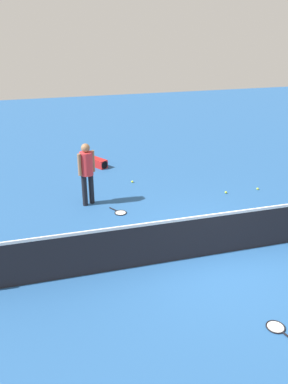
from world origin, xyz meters
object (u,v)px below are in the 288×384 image
tennis_ball_near_player (132,182)px  equipment_bag (98,163)px  tennis_racket_far_player (277,328)px  player_near_side (87,169)px  tennis_ball_midcourt (151,232)px  tennis_ball_stray_left (184,243)px  tennis_ball_by_net (226,192)px  tennis_racket_near_player (120,212)px  tennis_ball_baseline (258,189)px

tennis_ball_near_player → equipment_bag: equipment_bag is taller
tennis_racket_far_player → tennis_ball_near_player: 6.76m
player_near_side → tennis_ball_midcourt: size_ratio=25.76×
tennis_ball_stray_left → tennis_ball_midcourt: bearing=-49.8°
tennis_ball_by_net → equipment_bag: equipment_bag is taller
tennis_racket_near_player → equipment_bag: size_ratio=0.71×
tennis_ball_near_player → tennis_ball_by_net: (-2.40, 1.54, 0.00)m
tennis_ball_stray_left → tennis_ball_by_net: bearing=-133.3°
player_near_side → tennis_racket_near_player: (-0.69, 0.76, -1.00)m
tennis_ball_baseline → tennis_ball_stray_left: size_ratio=1.00×
tennis_ball_baseline → equipment_bag: (4.19, -3.31, 0.11)m
tennis_racket_near_player → player_near_side: bearing=-47.7°
tennis_ball_by_net → tennis_ball_stray_left: same height
tennis_racket_near_player → tennis_ball_stray_left: bearing=118.5°
tennis_racket_far_player → tennis_ball_near_player: size_ratio=9.20×
tennis_ball_by_net → tennis_racket_far_player: bearing=71.9°
tennis_ball_near_player → tennis_ball_midcourt: (0.35, 3.18, 0.00)m
tennis_racket_near_player → equipment_bag: 3.69m
tennis_racket_far_player → tennis_ball_midcourt: bearing=-73.5°
tennis_racket_near_player → tennis_ball_stray_left: 2.18m
tennis_racket_far_player → tennis_ball_stray_left: (0.49, -2.88, 0.02)m
tennis_ball_near_player → tennis_ball_midcourt: 3.20m
equipment_bag → tennis_racket_far_player: bearing=99.9°
player_near_side → tennis_ball_by_net: size_ratio=25.76×
tennis_ball_by_net → equipment_bag: 4.57m
tennis_ball_near_player → tennis_ball_midcourt: size_ratio=1.00×
tennis_ball_by_net → tennis_ball_stray_left: 3.18m
player_near_side → tennis_ball_stray_left: player_near_side is taller
tennis_racket_far_player → player_near_side: bearing=-68.2°
tennis_ball_baseline → tennis_racket_far_player: bearing=62.3°
player_near_side → tennis_ball_baseline: bearing=175.5°
tennis_ball_near_player → tennis_racket_far_player: bearing=96.0°
tennis_racket_far_player → tennis_ball_near_player: tennis_ball_near_player is taller
tennis_ball_by_net → tennis_ball_stray_left: bearing=46.7°
player_near_side → tennis_ball_by_net: (-3.92, 0.37, -0.98)m
equipment_bag → tennis_ball_midcourt: bearing=94.9°
player_near_side → tennis_ball_by_net: 4.05m
player_near_side → tennis_racket_near_player: 1.43m
tennis_ball_by_net → tennis_ball_stray_left: size_ratio=1.00×
tennis_ball_by_net → equipment_bag: bearing=-46.1°
tennis_ball_baseline → tennis_racket_near_player: bearing=5.1°
tennis_ball_midcourt → tennis_ball_baseline: same height
tennis_ball_midcourt → tennis_ball_baseline: 4.10m
tennis_ball_baseline → tennis_ball_midcourt: bearing=23.5°
tennis_ball_near_player → tennis_ball_stray_left: (-0.21, 3.85, 0.00)m
player_near_side → tennis_racket_near_player: bearing=132.3°
tennis_ball_midcourt → tennis_ball_stray_left: 0.87m
tennis_ball_near_player → tennis_ball_stray_left: 3.85m
tennis_ball_midcourt → equipment_bag: equipment_bag is taller
tennis_racket_near_player → tennis_ball_by_net: size_ratio=8.94×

